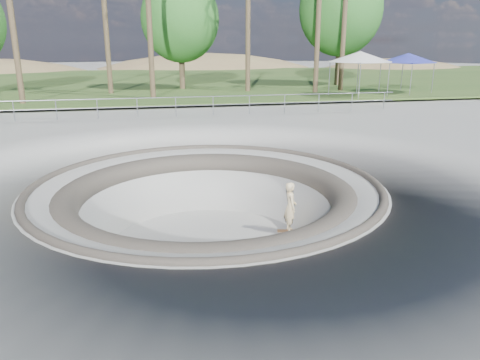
{
  "coord_description": "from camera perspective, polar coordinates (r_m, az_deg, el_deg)",
  "views": [
    {
      "loc": [
        -1.67,
        -12.98,
        4.06
      ],
      "look_at": [
        1.13,
        0.61,
        -0.1
      ],
      "focal_mm": 35.0,
      "sensor_mm": 36.0,
      "label": 1
    }
  ],
  "objects": [
    {
      "name": "skater",
      "position": [
        14.9,
        6.16,
        -3.29
      ],
      "size": [
        0.43,
        0.62,
        1.62
      ],
      "primitive_type": "imported",
      "rotation": [
        0.0,
        0.0,
        1.5
      ],
      "color": "beige",
      "rests_on": "skateboard"
    },
    {
      "name": "bushy_tree_right",
      "position": [
        42.98,
        12.21,
        19.66
      ],
      "size": [
        7.12,
        6.47,
        10.26
      ],
      "color": "brown",
      "rests_on": "ground"
    },
    {
      "name": "ground",
      "position": [
        13.71,
        -4.1,
        -0.59
      ],
      "size": [
        180.0,
        180.0,
        0.0
      ],
      "primitive_type": "plane",
      "color": "gray",
      "rests_on": "ground"
    },
    {
      "name": "grass_strip",
      "position": [
        47.17,
        -9.78,
        11.79
      ],
      "size": [
        180.0,
        36.0,
        0.12
      ],
      "color": "#314F1F",
      "rests_on": "ground"
    },
    {
      "name": "distant_hills",
      "position": [
        71.23,
        -7.17,
        7.62
      ],
      "size": [
        103.2,
        45.0,
        28.6
      ],
      "color": "#7E6243",
      "rests_on": "ground"
    },
    {
      "name": "bushy_tree_mid",
      "position": [
        38.78,
        -7.29,
        18.88
      ],
      "size": [
        6.09,
        5.53,
        8.78
      ],
      "color": "brown",
      "rests_on": "ground"
    },
    {
      "name": "safety_railing",
      "position": [
        25.27,
        -7.83,
        8.88
      ],
      "size": [
        25.0,
        0.06,
        1.03
      ],
      "color": "gray",
      "rests_on": "ground"
    },
    {
      "name": "skateboard",
      "position": [
        15.2,
        6.07,
        -6.22
      ],
      "size": [
        0.83,
        0.41,
        0.08
      ],
      "color": "brown",
      "rests_on": "ground"
    },
    {
      "name": "canopy_blue",
      "position": [
        37.55,
        19.81,
        13.82
      ],
      "size": [
        5.19,
        5.19,
        2.87
      ],
      "color": "gray",
      "rests_on": "ground"
    },
    {
      "name": "canopy_white",
      "position": [
        34.38,
        14.43,
        14.34
      ],
      "size": [
        5.62,
        5.62,
        3.05
      ],
      "color": "gray",
      "rests_on": "ground"
    },
    {
      "name": "skate_bowl",
      "position": [
        14.36,
        -3.95,
        -7.57
      ],
      "size": [
        14.0,
        14.0,
        4.1
      ],
      "color": "gray",
      "rests_on": "ground"
    }
  ]
}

